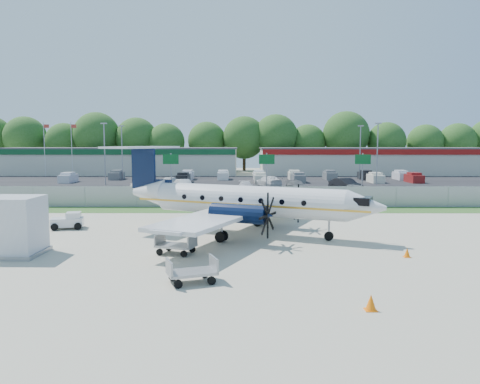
{
  "coord_description": "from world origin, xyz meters",
  "views": [
    {
      "loc": [
        0.14,
        -30.7,
        6.16
      ],
      "look_at": [
        0.0,
        6.0,
        2.3
      ],
      "focal_mm": 35.0,
      "sensor_mm": 36.0,
      "label": 1
    }
  ],
  "objects_px": {
    "pushback_tug": "(69,221)",
    "service_container": "(15,228)",
    "baggage_cart_far": "(192,272)",
    "baggage_cart_near": "(176,245)",
    "aircraft": "(243,200)"
  },
  "relations": [
    {
      "from": "aircraft",
      "to": "baggage_cart_near",
      "type": "height_order",
      "value": "aircraft"
    },
    {
      "from": "pushback_tug",
      "to": "baggage_cart_far",
      "type": "bearing_deg",
      "value": -51.98
    },
    {
      "from": "pushback_tug",
      "to": "baggage_cart_far",
      "type": "xyz_separation_m",
      "value": [
        10.28,
        -13.15,
        -0.05
      ]
    },
    {
      "from": "pushback_tug",
      "to": "baggage_cart_far",
      "type": "relative_size",
      "value": 1.0
    },
    {
      "from": "baggage_cart_far",
      "to": "baggage_cart_near",
      "type": "bearing_deg",
      "value": 105.05
    },
    {
      "from": "pushback_tug",
      "to": "service_container",
      "type": "height_order",
      "value": "service_container"
    },
    {
      "from": "baggage_cart_far",
      "to": "service_container",
      "type": "distance_m",
      "value": 11.58
    },
    {
      "from": "baggage_cart_far",
      "to": "aircraft",
      "type": "bearing_deg",
      "value": 78.66
    },
    {
      "from": "baggage_cart_near",
      "to": "service_container",
      "type": "height_order",
      "value": "service_container"
    },
    {
      "from": "baggage_cart_near",
      "to": "baggage_cart_far",
      "type": "xyz_separation_m",
      "value": [
        1.45,
        -5.41,
        0.01
      ]
    },
    {
      "from": "pushback_tug",
      "to": "service_container",
      "type": "distance_m",
      "value": 8.02
    },
    {
      "from": "pushback_tug",
      "to": "baggage_cart_near",
      "type": "height_order",
      "value": "pushback_tug"
    },
    {
      "from": "aircraft",
      "to": "service_container",
      "type": "distance_m",
      "value": 14.06
    },
    {
      "from": "baggage_cart_near",
      "to": "service_container",
      "type": "distance_m",
      "value": 8.91
    },
    {
      "from": "aircraft",
      "to": "pushback_tug",
      "type": "bearing_deg",
      "value": 172.06
    }
  ]
}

